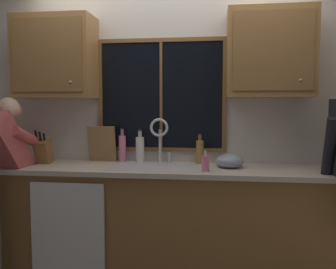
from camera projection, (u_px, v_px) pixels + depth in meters
name	position (u px, v px, depth m)	size (l,w,h in m)	color
back_wall	(169.00, 123.00, 3.36)	(5.89, 0.12, 2.55)	silver
window_glass	(161.00, 95.00, 3.29)	(1.10, 0.02, 0.95)	black
window_frame_top	(161.00, 40.00, 3.24)	(1.17, 0.02, 0.04)	brown
window_frame_bottom	(161.00, 149.00, 3.31)	(1.17, 0.02, 0.04)	brown
window_frame_left	(100.00, 96.00, 3.35)	(0.04, 0.02, 0.95)	brown
window_frame_right	(224.00, 95.00, 3.20)	(0.04, 0.02, 0.95)	brown
window_mullion_center	(161.00, 95.00, 3.27)	(0.02, 0.02, 0.95)	brown
lower_cabinet_run	(164.00, 222.00, 3.08)	(3.49, 0.58, 0.88)	olive
countertop	(164.00, 169.00, 3.03)	(3.55, 0.62, 0.04)	beige
dishwasher_front	(68.00, 229.00, 2.86)	(0.60, 0.02, 0.74)	white
upper_cabinet_left	(55.00, 57.00, 3.22)	(0.70, 0.36, 0.72)	#9E703D
upper_cabinet_right	(270.00, 53.00, 2.98)	(0.70, 0.36, 0.72)	#9E703D
sink	(156.00, 178.00, 3.05)	(0.80, 0.46, 0.21)	#B7B7BC
faucet	(160.00, 135.00, 3.20)	(0.18, 0.09, 0.40)	silver
knife_block	(43.00, 151.00, 3.20)	(0.12, 0.18, 0.32)	brown
cutting_board	(102.00, 144.00, 3.31)	(0.25, 0.02, 0.33)	#997047
mixing_bowl	(229.00, 161.00, 3.00)	(0.23, 0.23, 0.12)	#8C99A8
soap_dispenser	(205.00, 163.00, 2.82)	(0.06, 0.07, 0.17)	pink
bottle_green_glass	(200.00, 151.00, 3.19)	(0.07, 0.07, 0.27)	olive
bottle_tall_clear	(140.00, 149.00, 3.24)	(0.07, 0.07, 0.30)	silver
bottle_amber_small	(122.00, 148.00, 3.30)	(0.07, 0.07, 0.31)	pink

